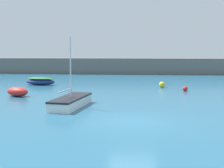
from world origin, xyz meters
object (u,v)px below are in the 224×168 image
Objects in this scene: mooring_buoy_red at (185,89)px; mooring_buoy_yellow at (162,85)px; rowboat_with_red_cover at (40,81)px; sailboat_short_mast at (71,102)px; fishing_dinghy_green at (18,92)px.

mooring_buoy_yellow is (-1.91, 2.76, 0.07)m from mooring_buoy_red.
sailboat_short_mast is (6.21, -12.76, -0.05)m from rowboat_with_red_cover.
rowboat_with_red_cover reaches higher than mooring_buoy_red.
fishing_dinghy_green is at bearing -162.64° from mooring_buoy_red.
mooring_buoy_yellow is at bearing -177.83° from rowboat_with_red_cover.
mooring_buoy_yellow is at bearing -126.70° from fishing_dinghy_green.
rowboat_with_red_cover is 1.53× the size of fishing_dinghy_green.
rowboat_with_red_cover is 5.89× the size of mooring_buoy_yellow.
sailboat_short_mast reaches higher than fishing_dinghy_green.
fishing_dinghy_green is at bearing 59.41° from sailboat_short_mast.
rowboat_with_red_cover is at bearing 165.04° from mooring_buoy_red.
sailboat_short_mast is at bearing -134.79° from mooring_buoy_red.
fishing_dinghy_green is 0.47× the size of sailboat_short_mast.
mooring_buoy_red is at bearing -36.43° from sailboat_short_mast.
sailboat_short_mast is 8.20× the size of mooring_buoy_yellow.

